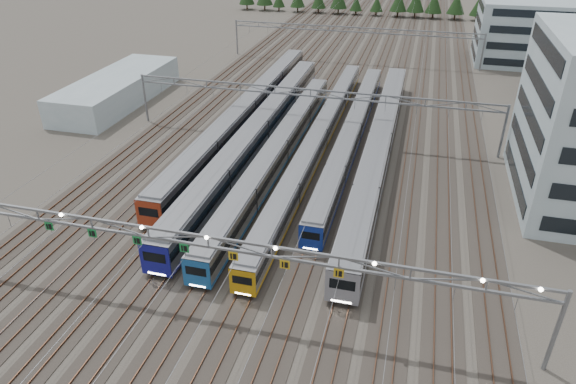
% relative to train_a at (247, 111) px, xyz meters
% --- Properties ---
extents(ground, '(400.00, 400.00, 0.00)m').
position_rel_train_a_xyz_m(ground, '(11.25, -42.75, -2.32)').
color(ground, '#47423A').
rests_on(ground, ground).
extents(track_bed, '(54.00, 260.00, 5.42)m').
position_rel_train_a_xyz_m(track_bed, '(11.25, 57.25, -0.83)').
color(track_bed, '#2D2823').
rests_on(track_bed, ground).
extents(train_a, '(3.17, 66.84, 4.14)m').
position_rel_train_a_xyz_m(train_a, '(0.00, 0.00, 0.00)').
color(train_a, black).
rests_on(train_a, ground).
extents(train_b, '(3.19, 65.67, 4.16)m').
position_rel_train_a_xyz_m(train_b, '(4.50, -7.87, 0.01)').
color(train_b, black).
rests_on(train_b, ground).
extents(train_c, '(2.82, 56.77, 3.67)m').
position_rel_train_a_xyz_m(train_c, '(9.00, -12.91, -0.24)').
color(train_c, black).
rests_on(train_c, ground).
extents(train_d, '(2.59, 68.52, 3.36)m').
position_rel_train_a_xyz_m(train_d, '(13.50, -6.96, -0.39)').
color(train_d, black).
rests_on(train_d, ground).
extents(train_e, '(2.63, 58.21, 3.42)m').
position_rel_train_a_xyz_m(train_e, '(18.00, -3.60, -0.36)').
color(train_e, black).
rests_on(train_e, ground).
extents(train_f, '(3.17, 64.72, 4.14)m').
position_rel_train_a_xyz_m(train_f, '(22.50, -7.72, -0.00)').
color(train_f, black).
rests_on(train_f, ground).
extents(gantry_near, '(56.36, 0.61, 8.08)m').
position_rel_train_a_xyz_m(gantry_near, '(11.20, -42.86, 4.76)').
color(gantry_near, slate).
rests_on(gantry_near, ground).
extents(gantry_mid, '(56.36, 0.36, 8.00)m').
position_rel_train_a_xyz_m(gantry_mid, '(11.25, -2.75, 4.06)').
color(gantry_mid, slate).
rests_on(gantry_mid, ground).
extents(gantry_far, '(56.36, 0.36, 8.00)m').
position_rel_train_a_xyz_m(gantry_far, '(11.25, 42.25, 4.06)').
color(gantry_far, slate).
rests_on(gantry_far, ground).
extents(depot_bldg_north, '(22.00, 18.00, 13.65)m').
position_rel_train_a_xyz_m(depot_bldg_north, '(49.24, 52.59, 4.50)').
color(depot_bldg_north, '#9AB0B8').
rests_on(depot_bldg_north, ground).
extents(west_shed, '(10.00, 30.00, 4.81)m').
position_rel_train_a_xyz_m(west_shed, '(-26.43, 4.51, 0.08)').
color(west_shed, '#9AB0B8').
rests_on(west_shed, ground).
extents(treeline, '(106.40, 5.60, 7.02)m').
position_rel_train_a_xyz_m(treeline, '(16.65, 98.61, 1.91)').
color(treeline, '#332114').
rests_on(treeline, ground).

